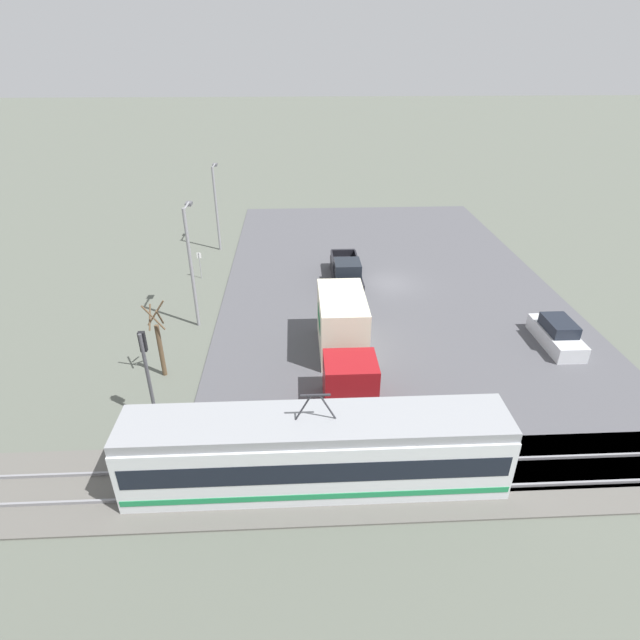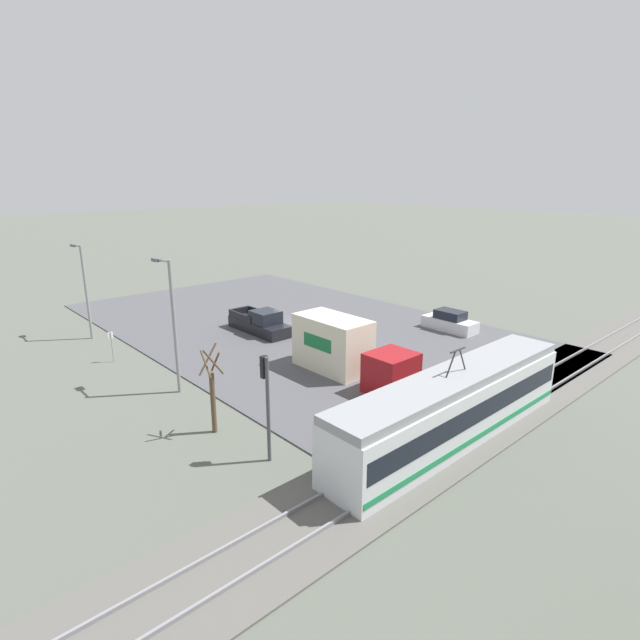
% 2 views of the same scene
% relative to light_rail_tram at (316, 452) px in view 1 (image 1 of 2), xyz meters
% --- Properties ---
extents(ground_plane, '(320.00, 320.00, 0.00)m').
position_rel_light_rail_tram_xyz_m(ground_plane, '(-6.04, -18.90, -1.62)').
color(ground_plane, '#565B51').
extents(road_surface, '(23.65, 39.71, 0.08)m').
position_rel_light_rail_tram_xyz_m(road_surface, '(-6.04, -18.90, -1.58)').
color(road_surface, '#4C4C51').
rests_on(road_surface, ground).
extents(rail_bed, '(53.19, 4.40, 0.22)m').
position_rel_light_rail_tram_xyz_m(rail_bed, '(-6.04, 0.00, -1.58)').
color(rail_bed, '#5B5954').
rests_on(rail_bed, ground).
extents(light_rail_tram, '(14.80, 2.66, 4.31)m').
position_rel_light_rail_tram_xyz_m(light_rail_tram, '(0.00, 0.00, 0.00)').
color(light_rail_tram, silver).
rests_on(light_rail_tram, ground).
extents(box_truck, '(2.58, 8.35, 3.35)m').
position_rel_light_rail_tram_xyz_m(box_truck, '(-1.89, -8.84, 0.00)').
color(box_truck, maroon).
rests_on(box_truck, ground).
extents(pickup_truck, '(2.02, 5.89, 1.85)m').
position_rel_light_rail_tram_xyz_m(pickup_truck, '(-3.06, -19.38, -0.85)').
color(pickup_truck, black).
rests_on(pickup_truck, ground).
extents(sedan_car_0, '(1.71, 4.29, 1.59)m').
position_rel_light_rail_tram_xyz_m(sedan_car_0, '(-14.48, -9.84, -0.89)').
color(sedan_car_0, silver).
rests_on(sedan_car_0, ground).
extents(traffic_light_pole, '(0.28, 0.47, 4.70)m').
position_rel_light_rail_tram_xyz_m(traffic_light_pole, '(7.34, -4.23, 1.45)').
color(traffic_light_pole, '#47474C').
rests_on(traffic_light_pole, ground).
extents(street_tree, '(1.03, 0.85, 4.32)m').
position_rel_light_rail_tram_xyz_m(street_tree, '(7.79, -7.92, 0.34)').
color(street_tree, brown).
rests_on(street_tree, ground).
extents(street_lamp_near_crossing, '(0.36, 1.95, 7.52)m').
position_rel_light_rail_tram_xyz_m(street_lamp_near_crossing, '(6.87, -13.53, 2.75)').
color(street_lamp_near_crossing, gray).
rests_on(street_lamp_near_crossing, ground).
extents(street_lamp_mid_block, '(0.36, 1.95, 7.04)m').
position_rel_light_rail_tram_xyz_m(street_lamp_mid_block, '(7.20, -27.00, 2.50)').
color(street_lamp_mid_block, gray).
rests_on(street_lamp_mid_block, ground).
extents(no_parking_sign, '(0.32, 0.08, 2.05)m').
position_rel_light_rail_tram_xyz_m(no_parking_sign, '(7.86, -20.67, -0.36)').
color(no_parking_sign, gray).
rests_on(no_parking_sign, ground).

